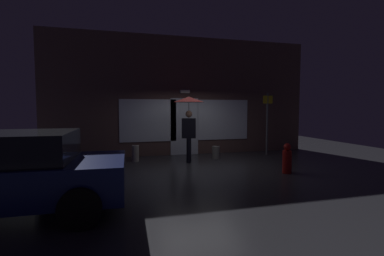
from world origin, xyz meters
name	(u,v)px	position (x,y,z in m)	size (l,w,h in m)	color
ground_plane	(200,166)	(0.00, 0.00, 0.00)	(18.00, 18.00, 0.00)	#2D2D33
building_facade	(183,97)	(0.00, 2.35, 2.26)	(10.36, 0.48, 4.57)	brown
person_with_umbrella	(189,113)	(-0.22, 0.63, 1.67)	(1.05, 1.05, 2.20)	black
parked_car	(3,173)	(-4.41, -2.96, 0.73)	(4.08, 2.16, 1.41)	navy
street_sign_post	(267,120)	(3.06, 1.24, 1.36)	(0.40, 0.07, 2.39)	#595B60
sidewalk_bollard	(216,152)	(0.88, 1.01, 0.23)	(0.27, 0.27, 0.45)	slate
sidewalk_bollard_2	(135,153)	(-1.95, 1.24, 0.28)	(0.24, 0.24, 0.55)	#9E998E
fire_hydrant	(287,159)	(2.05, -1.59, 0.39)	(0.25, 0.25, 0.84)	#B21914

